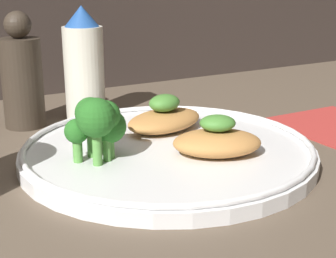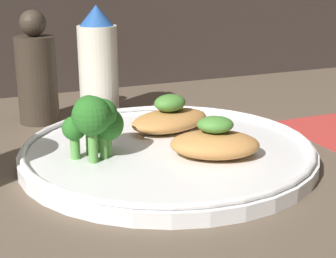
% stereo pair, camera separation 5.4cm
% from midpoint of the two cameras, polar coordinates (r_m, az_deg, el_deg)
% --- Properties ---
extents(ground_plane, '(1.80, 1.80, 0.01)m').
position_cam_midpoint_polar(ground_plane, '(0.55, -2.80, -3.92)').
color(ground_plane, brown).
extents(plate, '(0.31, 0.31, 0.02)m').
position_cam_midpoint_polar(plate, '(0.55, -2.82, -2.46)').
color(plate, white).
rests_on(plate, ground_plane).
extents(grilled_meat_front, '(0.11, 0.09, 0.04)m').
position_cam_midpoint_polar(grilled_meat_front, '(0.52, 2.51, -1.35)').
color(grilled_meat_front, '#BC7F42').
rests_on(grilled_meat_front, plate).
extents(grilled_meat_middle, '(0.11, 0.09, 0.04)m').
position_cam_midpoint_polar(grilled_meat_middle, '(0.60, -2.97, 1.19)').
color(grilled_meat_middle, '#BC7F42').
rests_on(grilled_meat_middle, plate).
extents(broccoli_bunch, '(0.06, 0.07, 0.07)m').
position_cam_midpoint_polar(broccoli_bunch, '(0.51, -10.88, 0.88)').
color(broccoli_bunch, '#569942').
rests_on(broccoli_bunch, plate).
extents(sauce_bottle, '(0.05, 0.05, 0.15)m').
position_cam_midpoint_polar(sauce_bottle, '(0.70, -11.50, 6.90)').
color(sauce_bottle, silver).
rests_on(sauce_bottle, ground_plane).
extents(pepper_grinder, '(0.05, 0.05, 0.15)m').
position_cam_midpoint_polar(pepper_grinder, '(0.68, -18.09, 5.49)').
color(pepper_grinder, '#382D23').
rests_on(pepper_grinder, ground_plane).
extents(napkin, '(0.14, 0.14, 0.00)m').
position_cam_midpoint_polar(napkin, '(0.69, 16.01, 0.43)').
color(napkin, '#B2332D').
rests_on(napkin, ground_plane).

